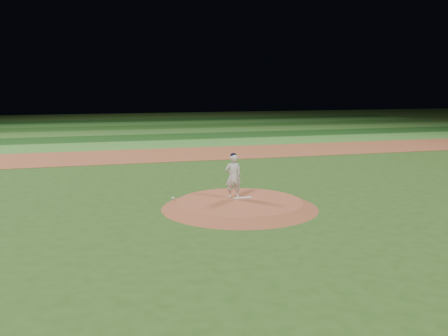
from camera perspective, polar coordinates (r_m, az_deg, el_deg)
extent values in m
plane|color=#284C18|center=(17.63, 1.80, -4.56)|extent=(120.00, 120.00, 0.00)
cube|color=brown|center=(31.03, -6.12, 1.55)|extent=(70.00, 6.00, 0.02)
cube|color=#3C7C2D|center=(36.42, -7.62, 2.69)|extent=(70.00, 5.00, 0.02)
cube|color=#174115|center=(41.34, -8.64, 3.48)|extent=(70.00, 5.00, 0.02)
cube|color=#356825|center=(46.28, -9.45, 4.09)|extent=(70.00, 5.00, 0.02)
cube|color=#1F4B18|center=(51.23, -10.10, 4.59)|extent=(70.00, 5.00, 0.02)
cube|color=#2F6C27|center=(56.19, -10.64, 5.00)|extent=(70.00, 5.00, 0.02)
cube|color=#163F14|center=(61.16, -11.09, 5.34)|extent=(70.00, 5.00, 0.02)
cone|color=#994C2F|center=(17.60, 1.80, -4.17)|extent=(5.50, 5.50, 0.25)
cube|color=silver|center=(17.97, 2.16, -3.42)|extent=(0.68, 0.19, 0.03)
ellipsoid|color=beige|center=(17.92, -5.85, -3.44)|extent=(0.13, 0.13, 0.07)
imported|color=silver|center=(17.80, 1.07, -0.98)|extent=(0.62, 0.44, 1.59)
ellipsoid|color=black|center=(17.68, 1.08, 1.50)|extent=(0.22, 0.22, 0.15)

